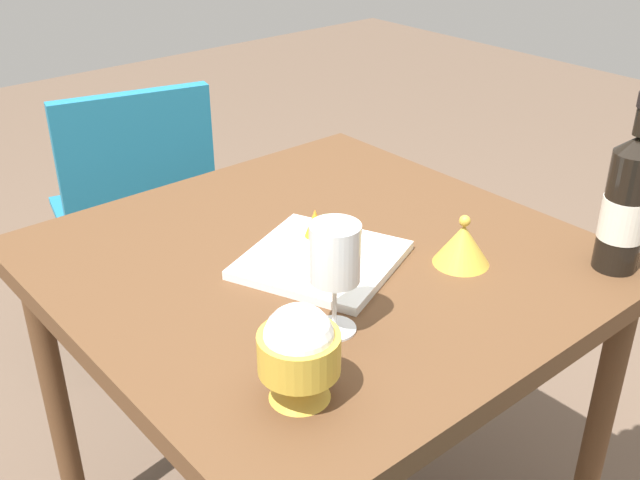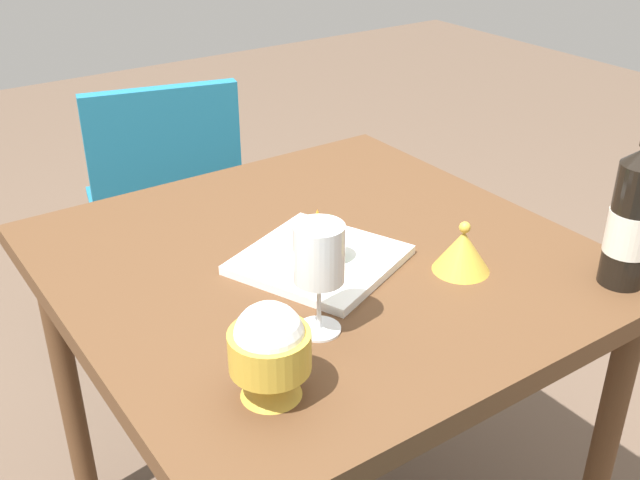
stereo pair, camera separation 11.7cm
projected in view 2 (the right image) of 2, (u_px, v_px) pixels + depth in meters
The scene contains 10 objects.
dining_table at pixel (320, 295), 1.40m from camera, with size 0.90×0.90×0.74m.
chair_near_window at pixel (165, 192), 2.11m from camera, with size 0.49×0.49×0.85m.
wine_bottle at pixel (633, 217), 1.22m from camera, with size 0.08×0.08×0.31m.
wine_glass at pixel (319, 256), 1.09m from camera, with size 0.08×0.08×0.18m.
rice_bowl at pixel (270, 350), 0.98m from camera, with size 0.11×0.11×0.14m.
rice_bowl_lid at pixel (462, 251), 1.29m from camera, with size 0.10×0.10×0.09m.
serving_plate at pixel (320, 260), 1.32m from camera, with size 0.33×0.33×0.02m.
broccoli_floret at pixel (325, 235), 1.28m from camera, with size 0.07×0.07×0.09m.
carrot_garnish_left at pixel (317, 223), 1.38m from camera, with size 0.04×0.04×0.05m.
carrot_garnish_right at pixel (319, 264), 1.24m from camera, with size 0.03×0.03×0.06m.
Camera 2 is at (0.98, -0.67, 1.41)m, focal length 42.33 mm.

